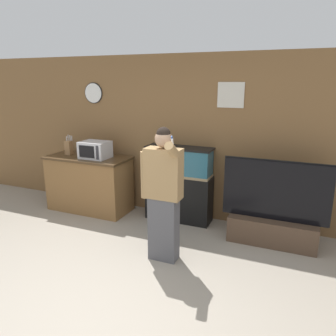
% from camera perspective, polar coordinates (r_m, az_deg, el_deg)
% --- Properties ---
extents(ground_plane, '(18.00, 18.00, 0.00)m').
position_cam_1_polar(ground_plane, '(3.64, -10.76, -22.37)').
color(ground_plane, gray).
extents(wall_back_paneled, '(10.00, 0.08, 2.60)m').
position_cam_1_polar(wall_back_paneled, '(5.26, 3.84, 5.20)').
color(wall_back_paneled, brown).
rests_on(wall_back_paneled, ground_plane).
extents(counter_island, '(1.44, 0.67, 0.95)m').
position_cam_1_polar(counter_island, '(5.83, -13.49, -2.61)').
color(counter_island, brown).
rests_on(counter_island, ground_plane).
extents(microwave, '(0.47, 0.37, 0.28)m').
position_cam_1_polar(microwave, '(5.56, -12.58, 3.12)').
color(microwave, silver).
rests_on(microwave, counter_island).
extents(knife_block, '(0.11, 0.11, 0.34)m').
position_cam_1_polar(knife_block, '(5.95, -16.88, 3.46)').
color(knife_block, olive).
rests_on(knife_block, counter_island).
extents(aquarium_on_stand, '(1.05, 0.35, 1.20)m').
position_cam_1_polar(aquarium_on_stand, '(5.21, 1.93, -2.78)').
color(aquarium_on_stand, black).
rests_on(aquarium_on_stand, ground_plane).
extents(tv_on_stand, '(1.42, 0.40, 1.18)m').
position_cam_1_polar(tv_on_stand, '(4.77, 17.79, -8.63)').
color(tv_on_stand, '#4C3828').
rests_on(tv_on_stand, ground_plane).
extents(person_standing, '(0.53, 0.40, 1.68)m').
position_cam_1_polar(person_standing, '(3.97, -0.91, -4.40)').
color(person_standing, '#515156').
rests_on(person_standing, ground_plane).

